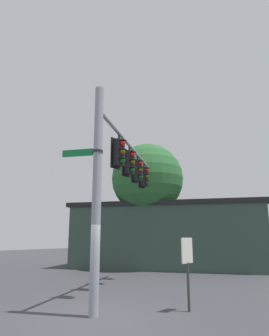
{
  "coord_description": "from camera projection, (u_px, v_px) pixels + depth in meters",
  "views": [
    {
      "loc": [
        6.14,
        6.69,
        2.18
      ],
      "look_at": [
        -4.42,
        -2.27,
        5.3
      ],
      "focal_mm": 32.35,
      "sensor_mm": 36.0,
      "label": 1
    }
  ],
  "objects": [
    {
      "name": "mast_arm",
      "position": [
        131.0,
        147.0,
        13.63
      ],
      "size": [
        7.53,
        3.95,
        0.14
      ],
      "primitive_type": "cylinder",
      "rotation": [
        0.0,
        1.57,
        3.61
      ],
      "color": "gray"
    },
    {
      "name": "traffic_light_nearest_pole",
      "position": [
        119.0,
        152.0,
        11.67
      ],
      "size": [
        0.54,
        0.49,
        1.31
      ],
      "color": "black"
    },
    {
      "name": "signal_pole",
      "position": [
        97.0,
        193.0,
        9.06
      ],
      "size": [
        0.28,
        0.28,
        6.86
      ],
      "primitive_type": "cylinder",
      "color": "gray",
      "rests_on": "ground"
    },
    {
      "name": "traffic_light_mid_inner",
      "position": [
        130.0,
        162.0,
        13.24
      ],
      "size": [
        0.54,
        0.49,
        1.31
      ],
      "color": "black"
    },
    {
      "name": "ground_plane",
      "position": [
        93.0,
        317.0,
        8.31
      ],
      "size": [
        80.0,
        80.0,
        0.0
      ],
      "primitive_type": "plane",
      "color": "#38383D"
    },
    {
      "name": "street_name_sign",
      "position": [
        88.0,
        152.0,
        9.42
      ],
      "size": [
        0.71,
        1.22,
        0.22
      ],
      "color": "#147238"
    },
    {
      "name": "historical_marker",
      "position": [
        187.0,
        262.0,
        9.2
      ],
      "size": [
        0.6,
        0.08,
        2.13
      ],
      "color": "#333333",
      "rests_on": "ground"
    },
    {
      "name": "tree_by_storefront",
      "position": [
        147.0,
        179.0,
        21.61
      ],
      "size": [
        5.06,
        5.06,
        8.69
      ],
      "color": "#4C3823",
      "rests_on": "ground"
    },
    {
      "name": "traffic_light_mid_outer",
      "position": [
        138.0,
        170.0,
        14.81
      ],
      "size": [
        0.54,
        0.49,
        1.31
      ],
      "color": "black"
    },
    {
      "name": "storefront_building",
      "position": [
        168.0,
        235.0,
        21.69
      ],
      "size": [
        10.99,
        14.45,
        4.46
      ],
      "color": "#33473D",
      "rests_on": "ground"
    },
    {
      "name": "traffic_light_arm_end",
      "position": [
        145.0,
        176.0,
        16.38
      ],
      "size": [
        0.54,
        0.49,
        1.31
      ],
      "color": "black"
    }
  ]
}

